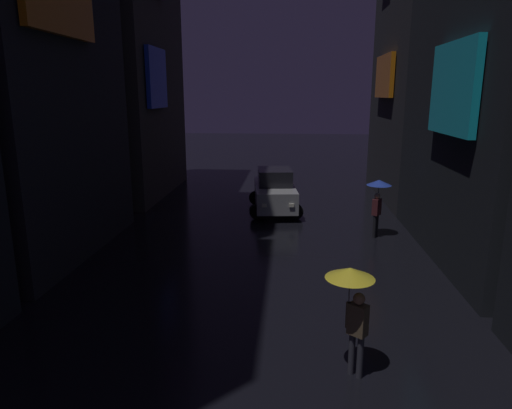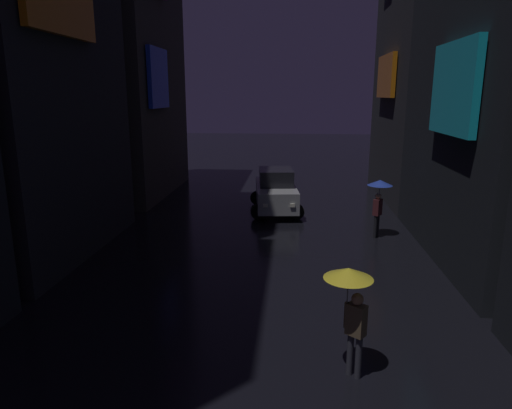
{
  "view_description": "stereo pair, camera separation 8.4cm",
  "coord_description": "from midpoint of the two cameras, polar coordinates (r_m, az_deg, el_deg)",
  "views": [
    {
      "loc": [
        0.96,
        -1.24,
        5.15
      ],
      "look_at": [
        0.0,
        11.11,
        2.14
      ],
      "focal_mm": 32.0,
      "sensor_mm": 36.0,
      "label": 1
    },
    {
      "loc": [
        1.05,
        -1.24,
        5.15
      ],
      "look_at": [
        0.0,
        11.11,
        2.14
      ],
      "focal_mm": 32.0,
      "sensor_mm": 36.0,
      "label": 2
    }
  ],
  "objects": [
    {
      "name": "car_distant",
      "position": [
        20.39,
        2.22,
        1.69
      ],
      "size": [
        2.55,
        4.29,
        1.92
      ],
      "color": "#99999E",
      "rests_on": "ground"
    },
    {
      "name": "building_right_far",
      "position": [
        24.44,
        21.06,
        19.37
      ],
      "size": [
        4.25,
        8.3,
        15.89
      ],
      "color": "#232328",
      "rests_on": "ground"
    },
    {
      "name": "pedestrian_midstreet_centre_yellow",
      "position": [
        8.56,
        11.69,
        -10.64
      ],
      "size": [
        0.9,
        0.9,
        2.12
      ],
      "color": "#2D2D38",
      "rests_on": "ground"
    },
    {
      "name": "pedestrian_foreground_right_blue",
      "position": [
        17.15,
        14.9,
        1.48
      ],
      "size": [
        0.9,
        0.9,
        2.12
      ],
      "color": "black",
      "rests_on": "ground"
    },
    {
      "name": "building_left_far",
      "position": [
        24.95,
        -16.29,
        18.05
      ],
      "size": [
        4.25,
        8.26,
        14.57
      ],
      "color": "#33302D",
      "rests_on": "ground"
    }
  ]
}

